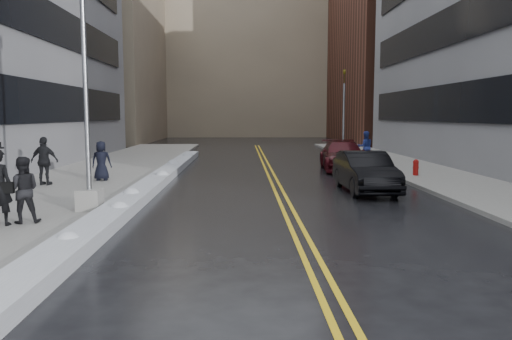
{
  "coord_description": "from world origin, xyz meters",
  "views": [
    {
      "loc": [
        1.11,
        -12.32,
        2.88
      ],
      "look_at": [
        1.51,
        1.96,
        1.3
      ],
      "focal_mm": 35.0,
      "sensor_mm": 36.0,
      "label": 1
    }
  ],
  "objects": [
    {
      "name": "pedestrian_east",
      "position": [
        8.2,
        16.17,
        1.05
      ],
      "size": [
        0.88,
        0.68,
        1.81
      ],
      "primitive_type": "imported",
      "rotation": [
        0.0,
        0.0,
        3.14
      ],
      "color": "navy",
      "rests_on": "sidewalk_east"
    },
    {
      "name": "fire_hydrant",
      "position": [
        9.0,
        10.0,
        0.55
      ],
      "size": [
        0.26,
        0.26,
        0.73
      ],
      "color": "maroon",
      "rests_on": "sidewalk_east"
    },
    {
      "name": "car_black",
      "position": [
        5.72,
        6.11,
        0.76
      ],
      "size": [
        1.67,
        4.63,
        1.52
      ],
      "primitive_type": "imported",
      "rotation": [
        0.0,
        0.0,
        0.01
      ],
      "color": "black",
      "rests_on": "ground"
    },
    {
      "name": "lane_line_right",
      "position": [
        2.65,
        10.0,
        0.0
      ],
      "size": [
        0.12,
        50.0,
        0.01
      ],
      "primitive_type": "cube",
      "color": "gold",
      "rests_on": "ground"
    },
    {
      "name": "sidewalk_east",
      "position": [
        10.0,
        10.0,
        0.07
      ],
      "size": [
        4.0,
        50.0,
        0.15
      ],
      "primitive_type": "cube",
      "color": "gray",
      "rests_on": "ground"
    },
    {
      "name": "ground",
      "position": [
        0.0,
        0.0,
        0.0
      ],
      "size": [
        160.0,
        160.0,
        0.0
      ],
      "primitive_type": "plane",
      "color": "black",
      "rests_on": "ground"
    },
    {
      "name": "building_far",
      "position": [
        2.0,
        60.0,
        11.0
      ],
      "size": [
        36.0,
        16.0,
        22.0
      ],
      "primitive_type": "cube",
      "color": "gray",
      "rests_on": "ground"
    },
    {
      "name": "sidewalk_west",
      "position": [
        -5.75,
        10.0,
        0.07
      ],
      "size": [
        5.5,
        50.0,
        0.15
      ],
      "primitive_type": "cube",
      "color": "gray",
      "rests_on": "ground"
    },
    {
      "name": "snow_ridge",
      "position": [
        -2.45,
        8.0,
        0.17
      ],
      "size": [
        0.9,
        30.0,
        0.34
      ],
      "primitive_type": "cube",
      "color": "silver",
      "rests_on": "ground"
    },
    {
      "name": "lane_line_left",
      "position": [
        2.35,
        10.0,
        0.0
      ],
      "size": [
        0.12,
        50.0,
        0.01
      ],
      "primitive_type": "cube",
      "color": "gold",
      "rests_on": "ground"
    },
    {
      "name": "pedestrian_d",
      "position": [
        -6.6,
        7.23,
        1.1
      ],
      "size": [
        1.16,
        0.62,
        1.89
      ],
      "primitive_type": "imported",
      "rotation": [
        0.0,
        0.0,
        3.0
      ],
      "color": "black",
      "rests_on": "sidewalk_west"
    },
    {
      "name": "lamppost",
      "position": [
        -3.3,
        2.0,
        2.53
      ],
      "size": [
        0.65,
        0.65,
        7.62
      ],
      "color": "gray",
      "rests_on": "sidewalk_west"
    },
    {
      "name": "building_east_far",
      "position": [
        19.0,
        42.0,
        14.0
      ],
      "size": [
        14.0,
        20.0,
        28.0
      ],
      "primitive_type": "cube",
      "color": "#562D21",
      "rests_on": "ground"
    },
    {
      "name": "pedestrian_c",
      "position": [
        -4.78,
        8.59,
        0.98
      ],
      "size": [
        0.83,
        0.56,
        1.65
      ],
      "primitive_type": "imported",
      "rotation": [
        0.0,
        0.0,
        3.18
      ],
      "color": "black",
      "rests_on": "sidewalk_west"
    },
    {
      "name": "pedestrian_b",
      "position": [
        -4.44,
        0.29,
        1.0
      ],
      "size": [
        0.98,
        0.86,
        1.69
      ],
      "primitive_type": "imported",
      "rotation": [
        0.0,
        0.0,
        3.45
      ],
      "color": "black",
      "rests_on": "sidewalk_west"
    },
    {
      "name": "car_maroon",
      "position": [
        6.38,
        13.57,
        0.77
      ],
      "size": [
        2.58,
        5.47,
        1.54
      ],
      "primitive_type": "imported",
      "rotation": [
        0.0,
        0.0,
        -0.08
      ],
      "color": "#37080E",
      "rests_on": "ground"
    },
    {
      "name": "building_west_far",
      "position": [
        -15.5,
        44.0,
        9.0
      ],
      "size": [
        14.0,
        22.0,
        18.0
      ],
      "primitive_type": "cube",
      "color": "gray",
      "rests_on": "ground"
    },
    {
      "name": "traffic_signal",
      "position": [
        8.5,
        24.0,
        3.4
      ],
      "size": [
        0.16,
        0.2,
        6.0
      ],
      "color": "gray",
      "rests_on": "sidewalk_east"
    }
  ]
}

